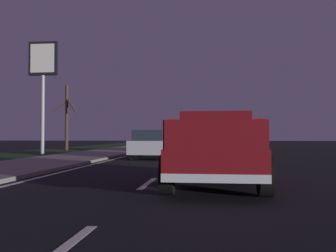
{
  "coord_description": "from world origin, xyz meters",
  "views": [
    {
      "loc": [
        -0.1,
        -1.58,
        1.23
      ],
      "look_at": [
        9.12,
        -0.6,
        1.47
      ],
      "focal_mm": 41.13,
      "sensor_mm": 36.0,
      "label": 1
    }
  ],
  "objects_px": {
    "sedan_silver": "(151,144)",
    "bare_tree_far": "(67,116)",
    "gas_price_sign": "(43,69)",
    "pickup_truck": "(216,146)",
    "sedan_blue": "(166,142)"
  },
  "relations": [
    {
      "from": "sedan_silver",
      "to": "bare_tree_far",
      "type": "bearing_deg",
      "value": 38.54
    },
    {
      "from": "gas_price_sign",
      "to": "bare_tree_far",
      "type": "xyz_separation_m",
      "value": [
        8.35,
        1.53,
        -2.61
      ]
    },
    {
      "from": "gas_price_sign",
      "to": "bare_tree_far",
      "type": "distance_m",
      "value": 8.88
    },
    {
      "from": "sedan_silver",
      "to": "gas_price_sign",
      "type": "distance_m",
      "value": 9.53
    },
    {
      "from": "pickup_truck",
      "to": "bare_tree_far",
      "type": "height_order",
      "value": "bare_tree_far"
    },
    {
      "from": "bare_tree_far",
      "to": "sedan_silver",
      "type": "bearing_deg",
      "value": -141.46
    },
    {
      "from": "pickup_truck",
      "to": "sedan_blue",
      "type": "distance_m",
      "value": 19.53
    },
    {
      "from": "sedan_blue",
      "to": "bare_tree_far",
      "type": "xyz_separation_m",
      "value": [
        3.28,
        9.06,
        2.18
      ]
    },
    {
      "from": "pickup_truck",
      "to": "sedan_silver",
      "type": "xyz_separation_m",
      "value": [
        11.02,
        3.32,
        -0.2
      ]
    },
    {
      "from": "gas_price_sign",
      "to": "sedan_silver",
      "type": "bearing_deg",
      "value": -112.42
    },
    {
      "from": "gas_price_sign",
      "to": "sedan_blue",
      "type": "bearing_deg",
      "value": -56.09
    },
    {
      "from": "sedan_blue",
      "to": "bare_tree_far",
      "type": "distance_m",
      "value": 9.88
    },
    {
      "from": "sedan_blue",
      "to": "sedan_silver",
      "type": "height_order",
      "value": "same"
    },
    {
      "from": "pickup_truck",
      "to": "gas_price_sign",
      "type": "distance_m",
      "value": 18.47
    },
    {
      "from": "sedan_blue",
      "to": "gas_price_sign",
      "type": "relative_size",
      "value": 0.6
    }
  ]
}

